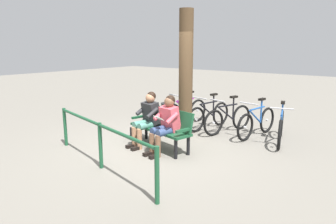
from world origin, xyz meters
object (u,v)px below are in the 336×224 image
(bench, at_px, (162,125))
(tree_trunk, at_px, (186,74))
(person_reading, at_px, (166,122))
(bicycle_black, at_px, (228,119))
(bicycle_orange, at_px, (257,122))
(bicycle_purple, at_px, (281,128))
(person_companion, at_px, (148,116))
(litter_bin, at_px, (168,117))
(handbag, at_px, (135,133))
(bicycle_silver, at_px, (186,112))
(bicycle_green, at_px, (209,115))

(bench, height_order, tree_trunk, tree_trunk)
(bench, xyz_separation_m, person_reading, (-0.28, 0.23, 0.16))
(bench, xyz_separation_m, bicycle_black, (-0.60, -1.93, -0.15))
(bicycle_orange, bearing_deg, person_reading, -16.44)
(bicycle_purple, height_order, bicycle_orange, same)
(bicycle_purple, bearing_deg, person_companion, -64.42)
(bench, bearing_deg, litter_bin, -45.07)
(bicycle_orange, bearing_deg, tree_trunk, -48.85)
(bench, bearing_deg, person_companion, 27.38)
(bench, height_order, person_companion, person_companion)
(tree_trunk, xyz_separation_m, bicycle_purple, (-2.08, -0.82, -1.16))
(bench, bearing_deg, person_reading, 153.14)
(handbag, bearing_deg, person_reading, 164.39)
(bench, distance_m, tree_trunk, 1.49)
(litter_bin, xyz_separation_m, bicycle_orange, (-2.08, -0.87, -0.01))
(person_companion, relative_size, bicycle_orange, 0.72)
(litter_bin, distance_m, bicycle_silver, 0.79)
(bicycle_black, bearing_deg, litter_bin, -44.21)
(bicycle_black, bearing_deg, bench, -1.02)
(person_companion, bearing_deg, handbag, -7.39)
(bicycle_green, height_order, bicycle_silver, same)
(handbag, distance_m, bicycle_black, 2.40)
(person_companion, height_order, bicycle_purple, person_companion)
(tree_trunk, xyz_separation_m, bicycle_green, (-0.16, -0.88, -1.16))
(tree_trunk, height_order, bicycle_purple, tree_trunk)
(person_reading, xyz_separation_m, litter_bin, (1.04, -1.39, -0.30))
(bicycle_orange, bearing_deg, bench, -24.81)
(person_reading, bearing_deg, person_companion, -0.05)
(bicycle_silver, bearing_deg, bench, 30.70)
(bench, relative_size, person_reading, 1.39)
(bench, height_order, bicycle_purple, bicycle_purple)
(bicycle_black, bearing_deg, bicycle_silver, -74.90)
(bicycle_orange, height_order, bicycle_green, same)
(tree_trunk, xyz_separation_m, litter_bin, (0.61, -0.08, -1.15))
(litter_bin, relative_size, bicycle_orange, 0.44)
(person_reading, bearing_deg, bicycle_purple, -116.06)
(bicycle_orange, xyz_separation_m, bicycle_black, (0.72, 0.10, 0.00))
(bicycle_purple, distance_m, bicycle_green, 1.92)
(bench, distance_m, bicycle_green, 1.97)
(bicycle_silver, bearing_deg, handbag, 3.44)
(handbag, distance_m, bicycle_orange, 2.98)
(person_companion, xyz_separation_m, tree_trunk, (-0.20, -1.18, 0.85))
(bench, bearing_deg, handbag, 4.84)
(bicycle_purple, height_order, bicycle_silver, same)
(handbag, relative_size, tree_trunk, 0.10)
(person_companion, relative_size, bicycle_purple, 0.73)
(person_reading, xyz_separation_m, bicycle_orange, (-1.04, -2.26, -0.31))
(handbag, bearing_deg, person_companion, 160.73)
(person_reading, height_order, bicycle_black, person_reading)
(bench, relative_size, tree_trunk, 0.55)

